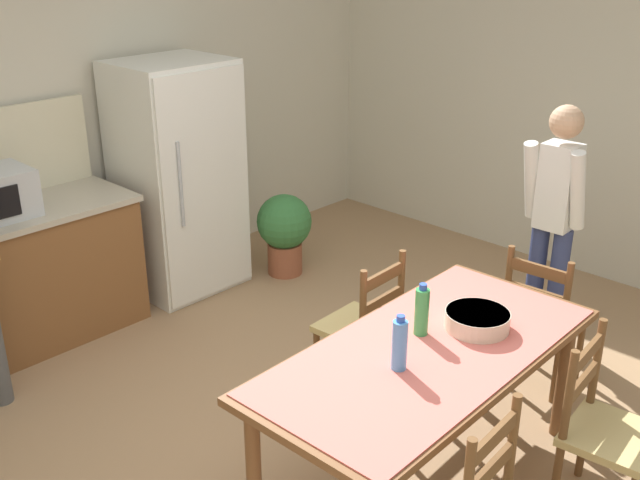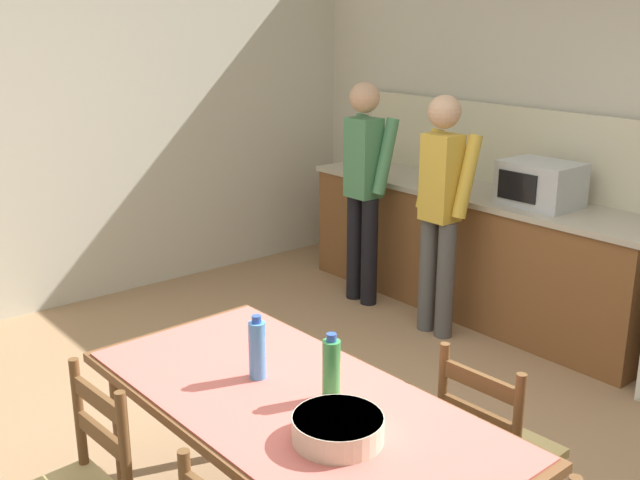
% 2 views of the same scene
% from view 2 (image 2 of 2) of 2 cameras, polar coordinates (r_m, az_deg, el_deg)
% --- Properties ---
extents(wall_left, '(0.12, 5.20, 2.90)m').
position_cam_2_polar(wall_left, '(5.97, -18.93, 8.88)').
color(wall_left, beige).
rests_on(wall_left, ground).
extents(kitchen_counter, '(2.92, 0.66, 0.93)m').
position_cam_2_polar(kitchen_counter, '(5.78, 11.46, -0.76)').
color(kitchen_counter, brown).
rests_on(kitchen_counter, ground).
extents(counter_splashback, '(2.88, 0.03, 0.60)m').
position_cam_2_polar(counter_splashback, '(5.84, 13.86, 7.00)').
color(counter_splashback, beige).
rests_on(counter_splashback, kitchen_counter).
extents(microwave, '(0.50, 0.39, 0.30)m').
position_cam_2_polar(microwave, '(5.28, 16.45, 4.13)').
color(microwave, '#B2B7BC').
rests_on(microwave, kitchen_counter).
extents(dining_table, '(1.87, 0.91, 0.77)m').
position_cam_2_polar(dining_table, '(2.97, -1.99, -13.41)').
color(dining_table, brown).
rests_on(dining_table, ground).
extents(bottle_near_centre, '(0.07, 0.07, 0.27)m').
position_cam_2_polar(bottle_near_centre, '(3.04, -4.81, -8.29)').
color(bottle_near_centre, '#4C8ED6').
rests_on(bottle_near_centre, dining_table).
extents(bottle_off_centre, '(0.07, 0.07, 0.27)m').
position_cam_2_polar(bottle_off_centre, '(2.87, 0.87, -9.80)').
color(bottle_off_centre, green).
rests_on(bottle_off_centre, dining_table).
extents(serving_bowl, '(0.32, 0.32, 0.09)m').
position_cam_2_polar(serving_bowl, '(2.65, 1.37, -14.03)').
color(serving_bowl, beige).
rests_on(serving_bowl, dining_table).
extents(chair_side_far_right, '(0.44, 0.42, 0.91)m').
position_cam_2_polar(chair_side_far_right, '(3.32, 13.11, -15.39)').
color(chair_side_far_right, brown).
rests_on(chair_side_far_right, ground).
extents(person_at_sink, '(0.43, 0.30, 1.71)m').
position_cam_2_polar(person_at_sink, '(5.71, 3.37, 4.44)').
color(person_at_sink, black).
rests_on(person_at_sink, ground).
extents(person_at_counter, '(0.42, 0.29, 1.68)m').
position_cam_2_polar(person_at_counter, '(5.16, 9.20, 2.73)').
color(person_at_counter, '#4C4C4C').
rests_on(person_at_counter, ground).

